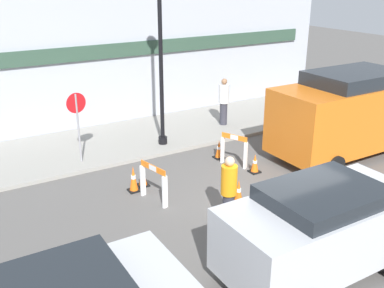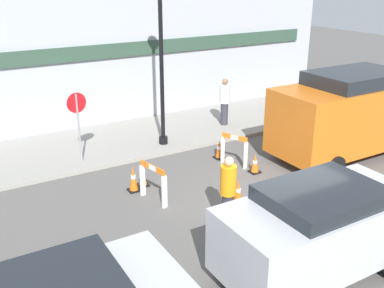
{
  "view_description": "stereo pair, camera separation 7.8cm",
  "coord_description": "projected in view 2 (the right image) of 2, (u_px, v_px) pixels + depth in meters",
  "views": [
    {
      "loc": [
        -6.48,
        -7.2,
        5.45
      ],
      "look_at": [
        -0.55,
        2.71,
        1.0
      ],
      "focal_mm": 42.0,
      "sensor_mm": 36.0,
      "label": 1
    },
    {
      "loc": [
        -6.41,
        -7.24,
        5.45
      ],
      "look_at": [
        -0.55,
        2.71,
        1.0
      ],
      "focal_mm": 42.0,
      "sensor_mm": 36.0,
      "label": 2
    }
  ],
  "objects": [
    {
      "name": "streetlamp_post",
      "position": [
        161.0,
        31.0,
        13.6
      ],
      "size": [
        0.44,
        0.44,
        5.74
      ],
      "color": "black",
      "rests_on": "sidewalk_slab"
    },
    {
      "name": "storefront_facade",
      "position": [
        128.0,
        50.0,
        16.44
      ],
      "size": [
        18.0,
        0.22,
        5.5
      ],
      "color": "#A3A8B2",
      "rests_on": "ground_plane"
    },
    {
      "name": "stop_sign",
      "position": [
        78.0,
        116.0,
        13.02
      ],
      "size": [
        0.6,
        0.11,
        2.12
      ],
      "rotation": [
        0.0,
        0.0,
        3.3
      ],
      "color": "gray",
      "rests_on": "sidewalk_slab"
    },
    {
      "name": "sidewalk_slab",
      "position": [
        153.0,
        135.0,
        15.88
      ],
      "size": [
        18.0,
        3.66,
        0.11
      ],
      "color": "gray",
      "rests_on": "ground_plane"
    },
    {
      "name": "traffic_cone_0",
      "position": [
        219.0,
        150.0,
        13.92
      ],
      "size": [
        0.3,
        0.3,
        0.59
      ],
      "color": "black",
      "rests_on": "ground_plane"
    },
    {
      "name": "work_van",
      "position": [
        353.0,
        110.0,
        13.89
      ],
      "size": [
        5.31,
        2.22,
        2.65
      ],
      "color": "#D16619",
      "rests_on": "ground_plane"
    },
    {
      "name": "barricade_1",
      "position": [
        153.0,
        181.0,
        11.2
      ],
      "size": [
        0.33,
        0.96,
        1.0
      ],
      "rotation": [
        0.0,
        0.0,
        4.92
      ],
      "color": "white",
      "rests_on": "ground_plane"
    },
    {
      "name": "traffic_cone_2",
      "position": [
        255.0,
        164.0,
        12.92
      ],
      "size": [
        0.3,
        0.3,
        0.57
      ],
      "color": "black",
      "rests_on": "ground_plane"
    },
    {
      "name": "parked_car_1",
      "position": [
        319.0,
        227.0,
        8.34
      ],
      "size": [
        3.9,
        1.92,
        1.82
      ],
      "color": "#B7BABF",
      "rests_on": "ground_plane"
    },
    {
      "name": "barricade_0",
      "position": [
        234.0,
        149.0,
        13.29
      ],
      "size": [
        0.47,
        0.82,
        0.98
      ],
      "rotation": [
        0.0,
        0.0,
        2.0
      ],
      "color": "white",
      "rests_on": "ground_plane"
    },
    {
      "name": "traffic_cone_3",
      "position": [
        238.0,
        192.0,
        11.12
      ],
      "size": [
        0.3,
        0.3,
        0.68
      ],
      "color": "black",
      "rests_on": "ground_plane"
    },
    {
      "name": "traffic_cone_4",
      "position": [
        133.0,
        179.0,
        11.8
      ],
      "size": [
        0.3,
        0.3,
        0.71
      ],
      "color": "black",
      "rests_on": "ground_plane"
    },
    {
      "name": "person_pedestrian",
      "position": [
        225.0,
        100.0,
        16.45
      ],
      "size": [
        0.42,
        0.42,
        1.73
      ],
      "rotation": [
        0.0,
        0.0,
        3.05
      ],
      "color": "#33333D",
      "rests_on": "sidewalk_slab"
    },
    {
      "name": "ground_plane",
      "position": [
        268.0,
        213.0,
        10.81
      ],
      "size": [
        60.0,
        60.0,
        0.0
      ],
      "primitive_type": "plane",
      "color": "#565451"
    },
    {
      "name": "person_worker",
      "position": [
        228.0,
        190.0,
        9.96
      ],
      "size": [
        0.45,
        0.45,
        1.71
      ],
      "rotation": [
        0.0,
        0.0,
        1.28
      ],
      "color": "#33333D",
      "rests_on": "ground_plane"
    },
    {
      "name": "traffic_cone_1",
      "position": [
        143.0,
        177.0,
        12.12
      ],
      "size": [
        0.3,
        0.3,
        0.54
      ],
      "color": "black",
      "rests_on": "ground_plane"
    }
  ]
}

